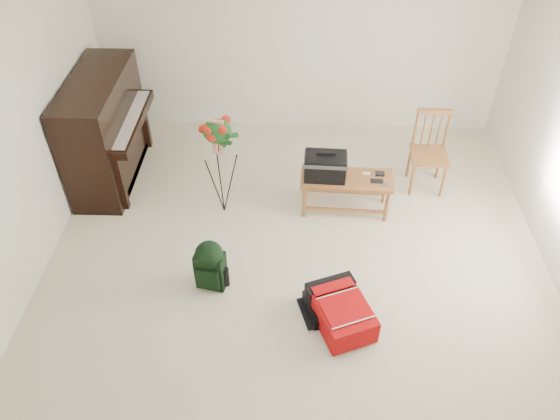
{
  "coord_description": "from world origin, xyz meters",
  "views": [
    {
      "loc": [
        -0.03,
        -3.53,
        4.05
      ],
      "look_at": [
        -0.17,
        0.35,
        0.59
      ],
      "focal_mm": 35.0,
      "sensor_mm": 36.0,
      "label": 1
    }
  ],
  "objects_px": {
    "dining_chair": "(429,152)",
    "green_backpack": "(210,263)",
    "red_suitcase": "(341,308)",
    "bench": "(332,171)",
    "black_duffel": "(333,304)",
    "piano": "(106,132)",
    "flower_stand": "(220,168)"
  },
  "relations": [
    {
      "from": "bench",
      "to": "black_duffel",
      "type": "xyz_separation_m",
      "value": [
        -0.01,
        -1.41,
        -0.46
      ]
    },
    {
      "from": "dining_chair",
      "to": "red_suitcase",
      "type": "relative_size",
      "value": 1.2
    },
    {
      "from": "bench",
      "to": "dining_chair",
      "type": "height_order",
      "value": "dining_chair"
    },
    {
      "from": "bench",
      "to": "green_backpack",
      "type": "bearing_deg",
      "value": -132.7
    },
    {
      "from": "dining_chair",
      "to": "green_backpack",
      "type": "height_order",
      "value": "dining_chair"
    },
    {
      "from": "red_suitcase",
      "to": "green_backpack",
      "type": "relative_size",
      "value": 1.43
    },
    {
      "from": "red_suitcase",
      "to": "piano",
      "type": "bearing_deg",
      "value": 119.73
    },
    {
      "from": "bench",
      "to": "green_backpack",
      "type": "relative_size",
      "value": 1.83
    },
    {
      "from": "piano",
      "to": "dining_chair",
      "type": "bearing_deg",
      "value": -1.06
    },
    {
      "from": "piano",
      "to": "bench",
      "type": "height_order",
      "value": "piano"
    },
    {
      "from": "piano",
      "to": "flower_stand",
      "type": "bearing_deg",
      "value": -24.1
    },
    {
      "from": "bench",
      "to": "red_suitcase",
      "type": "xyz_separation_m",
      "value": [
        0.05,
        -1.51,
        -0.39
      ]
    },
    {
      "from": "green_backpack",
      "to": "piano",
      "type": "bearing_deg",
      "value": 141.09
    },
    {
      "from": "dining_chair",
      "to": "flower_stand",
      "type": "relative_size",
      "value": 0.77
    },
    {
      "from": "black_duffel",
      "to": "dining_chair",
      "type": "bearing_deg",
      "value": 41.65
    },
    {
      "from": "green_backpack",
      "to": "flower_stand",
      "type": "relative_size",
      "value": 0.45
    },
    {
      "from": "piano",
      "to": "flower_stand",
      "type": "xyz_separation_m",
      "value": [
        1.37,
        -0.61,
        -0.01
      ]
    },
    {
      "from": "piano",
      "to": "bench",
      "type": "bearing_deg",
      "value": -12.05
    },
    {
      "from": "green_backpack",
      "to": "bench",
      "type": "bearing_deg",
      "value": 56.68
    },
    {
      "from": "red_suitcase",
      "to": "flower_stand",
      "type": "distance_m",
      "value": 1.93
    },
    {
      "from": "red_suitcase",
      "to": "black_duffel",
      "type": "xyz_separation_m",
      "value": [
        -0.06,
        0.1,
        -0.07
      ]
    },
    {
      "from": "red_suitcase",
      "to": "bench",
      "type": "bearing_deg",
      "value": 69.89
    },
    {
      "from": "piano",
      "to": "black_duffel",
      "type": "height_order",
      "value": "piano"
    },
    {
      "from": "green_backpack",
      "to": "red_suitcase",
      "type": "bearing_deg",
      "value": -4.36
    },
    {
      "from": "red_suitcase",
      "to": "dining_chair",
      "type": "bearing_deg",
      "value": 39.86
    },
    {
      "from": "dining_chair",
      "to": "flower_stand",
      "type": "bearing_deg",
      "value": -164.1
    },
    {
      "from": "flower_stand",
      "to": "black_duffel",
      "type": "bearing_deg",
      "value": -37.9
    },
    {
      "from": "dining_chair",
      "to": "flower_stand",
      "type": "xyz_separation_m",
      "value": [
        -2.28,
        -0.55,
        0.14
      ]
    },
    {
      "from": "green_backpack",
      "to": "flower_stand",
      "type": "distance_m",
      "value": 1.12
    },
    {
      "from": "dining_chair",
      "to": "green_backpack",
      "type": "xyz_separation_m",
      "value": [
        -2.28,
        -1.63,
        -0.15
      ]
    },
    {
      "from": "bench",
      "to": "green_backpack",
      "type": "distance_m",
      "value": 1.66
    },
    {
      "from": "piano",
      "to": "bench",
      "type": "distance_m",
      "value": 2.6
    }
  ]
}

